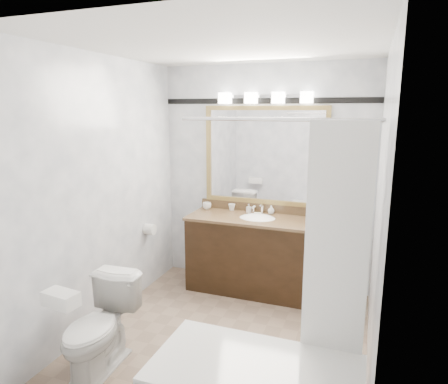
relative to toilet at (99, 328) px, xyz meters
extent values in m
cube|color=#8D755F|center=(0.76, 0.76, -0.37)|extent=(2.40, 2.60, 0.01)
cube|color=white|center=(0.76, 0.76, 2.14)|extent=(2.40, 2.60, 0.01)
cube|color=white|center=(0.76, 2.07, 0.89)|extent=(2.40, 0.01, 2.50)
cube|color=white|center=(0.76, -0.54, 0.89)|extent=(2.40, 0.01, 2.50)
cube|color=white|center=(-0.44, 0.76, 0.89)|extent=(0.01, 2.60, 2.50)
cube|color=white|center=(1.97, 0.76, 0.89)|extent=(0.01, 2.60, 2.50)
cube|color=black|center=(0.76, 1.78, 0.05)|extent=(1.50, 0.55, 0.82)
cube|color=olive|center=(0.76, 1.78, 0.47)|extent=(1.53, 0.58, 0.03)
cube|color=olive|center=(0.76, 2.05, 0.54)|extent=(1.53, 0.03, 0.10)
ellipsoid|color=white|center=(0.76, 1.78, 0.46)|extent=(0.44, 0.34, 0.14)
cube|color=tan|center=(0.76, 2.04, 1.66)|extent=(1.40, 0.04, 0.05)
cube|color=tan|center=(0.76, 2.04, 0.61)|extent=(1.40, 0.04, 0.05)
cube|color=tan|center=(0.09, 2.04, 1.14)|extent=(0.05, 0.04, 1.00)
cube|color=tan|center=(1.44, 2.04, 1.14)|extent=(0.05, 0.04, 1.00)
cube|color=white|center=(0.76, 2.05, 1.14)|extent=(1.30, 0.01, 1.00)
cube|color=silver|center=(0.76, 2.03, 1.79)|extent=(0.90, 0.05, 0.03)
cube|color=white|center=(0.31, 1.98, 1.77)|extent=(0.12, 0.12, 0.12)
cube|color=white|center=(0.61, 1.98, 1.77)|extent=(0.12, 0.12, 0.12)
cube|color=white|center=(0.91, 1.98, 1.77)|extent=(0.12, 0.12, 0.12)
cube|color=white|center=(1.21, 1.98, 1.77)|extent=(0.12, 0.12, 0.12)
cube|color=black|center=(0.76, 2.05, 1.74)|extent=(2.40, 0.01, 0.06)
cylinder|color=silver|center=(1.29, 0.22, 1.59)|extent=(1.30, 0.02, 0.02)
cube|color=white|center=(1.71, 0.21, 0.81)|extent=(0.40, 0.04, 1.55)
cylinder|color=white|center=(-0.38, 1.43, 0.34)|extent=(0.11, 0.12, 0.12)
imported|color=white|center=(0.00, 0.00, 0.00)|extent=(0.44, 0.73, 0.72)
cube|color=white|center=(0.00, -0.36, 0.41)|extent=(0.25, 0.16, 0.10)
cylinder|color=black|center=(1.40, 1.75, 0.50)|extent=(0.18, 0.18, 0.02)
cylinder|color=black|center=(1.41, 1.81, 0.63)|extent=(0.15, 0.15, 0.26)
sphere|color=black|center=(1.41, 1.81, 0.76)|extent=(0.16, 0.16, 0.16)
cube|color=black|center=(1.40, 1.73, 0.72)|extent=(0.11, 0.11, 0.05)
cylinder|color=silver|center=(1.40, 1.73, 0.53)|extent=(0.06, 0.06, 0.06)
imported|color=white|center=(0.10, 1.94, 0.53)|extent=(0.12, 0.12, 0.08)
imported|color=white|center=(0.39, 1.99, 0.53)|extent=(0.08, 0.08, 0.08)
imported|color=white|center=(0.61, 1.97, 0.54)|extent=(0.06, 0.06, 0.10)
imported|color=white|center=(0.86, 1.99, 0.54)|extent=(0.09, 0.09, 0.10)
cube|color=beige|center=(0.73, 1.90, 0.50)|extent=(0.08, 0.06, 0.02)
camera|label=1|loc=(1.87, -2.29, 1.65)|focal=32.00mm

